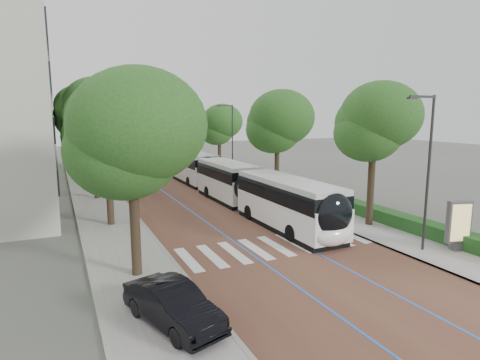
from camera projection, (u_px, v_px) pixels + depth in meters
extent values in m
plane|color=#51544C|center=(282.00, 252.00, 21.05)|extent=(160.00, 160.00, 0.00)
cube|color=brown|center=(138.00, 165.00, 56.89)|extent=(11.00, 140.00, 0.02)
cube|color=gray|center=(81.00, 167.00, 53.79)|extent=(4.00, 140.00, 0.12)
cube|color=gray|center=(189.00, 162.00, 59.97)|extent=(4.00, 140.00, 0.12)
cube|color=gray|center=(96.00, 166.00, 54.57)|extent=(0.20, 140.00, 0.14)
cube|color=gray|center=(176.00, 162.00, 59.19)|extent=(0.20, 140.00, 0.14)
cube|color=silver|center=(188.00, 259.00, 19.96)|extent=(0.55, 3.60, 0.01)
cube|color=silver|center=(212.00, 256.00, 20.48)|extent=(0.55, 3.60, 0.01)
cube|color=silver|center=(234.00, 252.00, 20.99)|extent=(0.55, 3.60, 0.01)
cube|color=silver|center=(256.00, 249.00, 21.51)|extent=(0.55, 3.60, 0.01)
cube|color=silver|center=(276.00, 246.00, 22.02)|extent=(0.55, 3.60, 0.01)
cube|color=silver|center=(295.00, 243.00, 22.54)|extent=(0.55, 3.60, 0.01)
cube|color=silver|center=(314.00, 240.00, 23.05)|extent=(0.55, 3.60, 0.01)
cube|color=silver|center=(331.00, 237.00, 23.57)|extent=(0.55, 3.60, 0.01)
cube|color=silver|center=(348.00, 234.00, 24.08)|extent=(0.55, 3.60, 0.01)
cube|color=blue|center=(126.00, 165.00, 56.23)|extent=(0.12, 126.00, 0.01)
cube|color=blue|center=(149.00, 164.00, 57.55)|extent=(0.12, 126.00, 0.01)
cube|color=black|center=(56.00, 155.00, 41.34)|extent=(0.12, 38.00, 1.60)
cube|color=black|center=(54.00, 123.00, 40.81)|extent=(0.12, 38.00, 1.60)
cube|color=black|center=(51.00, 91.00, 40.29)|extent=(0.12, 38.00, 1.60)
cube|color=black|center=(49.00, 60.00, 39.79)|extent=(0.12, 38.00, 1.60)
cube|color=#164016|center=(410.00, 223.00, 24.71)|extent=(1.20, 14.00, 0.80)
cylinder|color=#2B2B2D|center=(428.00, 175.00, 20.48)|extent=(0.14, 0.14, 8.00)
cube|color=#2B2B2D|center=(423.00, 97.00, 19.51)|extent=(1.70, 0.12, 0.12)
cube|color=#2B2B2D|center=(412.00, 98.00, 19.24)|extent=(0.50, 0.20, 0.10)
cylinder|color=#2B2B2D|center=(232.00, 143.00, 42.89)|extent=(0.14, 0.14, 8.00)
cube|color=#2B2B2D|center=(225.00, 106.00, 41.92)|extent=(1.70, 0.12, 0.12)
cube|color=#2B2B2D|center=(219.00, 106.00, 41.64)|extent=(0.50, 0.20, 0.10)
cylinder|color=#2B2B2D|center=(133.00, 164.00, 25.02)|extent=(0.14, 0.14, 8.00)
cylinder|color=black|center=(135.00, 230.00, 17.60)|extent=(0.44, 0.44, 4.34)
ellipsoid|color=#1F4C18|center=(131.00, 140.00, 16.95)|extent=(5.80, 5.80, 4.93)
cylinder|color=black|center=(110.00, 192.00, 25.65)|extent=(0.44, 0.44, 4.48)
ellipsoid|color=#1F4C18|center=(106.00, 128.00, 24.98)|extent=(5.55, 5.55, 4.72)
cylinder|color=black|center=(96.00, 169.00, 33.66)|extent=(0.44, 0.44, 5.23)
ellipsoid|color=#1F4C18|center=(92.00, 111.00, 32.87)|extent=(5.17, 5.17, 4.40)
cylinder|color=black|center=(87.00, 158.00, 42.63)|extent=(0.44, 0.44, 5.03)
ellipsoid|color=#1F4C18|center=(84.00, 114.00, 41.88)|extent=(6.29, 6.29, 5.35)
cylinder|color=black|center=(80.00, 148.00, 53.36)|extent=(0.44, 0.44, 5.36)
ellipsoid|color=#1F4C18|center=(78.00, 111.00, 52.56)|extent=(6.43, 6.43, 5.46)
cylinder|color=black|center=(75.00, 141.00, 66.81)|extent=(0.44, 0.44, 5.23)
ellipsoid|color=#1F4C18|center=(73.00, 112.00, 66.03)|extent=(5.87, 5.87, 4.99)
cylinder|color=black|center=(371.00, 191.00, 25.63)|extent=(0.44, 0.44, 4.61)
ellipsoid|color=#1F4C18|center=(374.00, 125.00, 24.94)|extent=(5.01, 5.01, 4.26)
cylinder|color=black|center=(277.00, 169.00, 36.40)|extent=(0.44, 0.44, 4.44)
ellipsoid|color=#1F4C18|center=(278.00, 124.00, 35.74)|extent=(5.86, 5.86, 4.98)
cylinder|color=black|center=(220.00, 156.00, 48.98)|extent=(0.44, 0.44, 4.02)
ellipsoid|color=#1F4C18|center=(219.00, 126.00, 48.38)|extent=(4.95, 4.95, 4.20)
cylinder|color=black|center=(182.00, 146.00, 63.31)|extent=(0.44, 0.44, 4.14)
ellipsoid|color=#1F4C18|center=(181.00, 122.00, 62.69)|extent=(5.51, 5.51, 4.68)
cylinder|color=black|center=(251.00, 188.00, 29.61)|extent=(2.31, 0.92, 2.30)
cube|color=white|center=(287.00, 209.00, 25.12)|extent=(2.60, 9.39, 1.82)
cube|color=black|center=(288.00, 192.00, 24.93)|extent=(2.63, 9.20, 0.97)
cube|color=silver|center=(288.00, 182.00, 24.82)|extent=(2.54, 9.20, 0.31)
cube|color=black|center=(287.00, 226.00, 25.29)|extent=(2.54, 9.01, 0.35)
cube|color=white|center=(227.00, 185.00, 33.54)|extent=(2.58, 7.77, 1.82)
cube|color=black|center=(227.00, 172.00, 33.36)|extent=(2.62, 7.61, 0.97)
cube|color=silver|center=(227.00, 164.00, 33.25)|extent=(2.53, 7.61, 0.31)
cube|color=black|center=(227.00, 198.00, 33.72)|extent=(2.53, 7.46, 0.35)
ellipsoid|color=black|center=(334.00, 214.00, 20.95)|extent=(2.36, 1.12, 2.28)
ellipsoid|color=white|center=(334.00, 235.00, 21.10)|extent=(2.36, 1.02, 1.14)
cylinder|color=black|center=(292.00, 233.00, 22.73)|extent=(0.31, 1.00, 1.00)
cylinder|color=black|center=(324.00, 228.00, 23.68)|extent=(0.31, 1.00, 1.00)
cylinder|color=black|center=(208.00, 192.00, 34.68)|extent=(0.31, 1.00, 1.00)
cylinder|color=black|center=(232.00, 190.00, 35.63)|extent=(0.31, 1.00, 1.00)
cylinder|color=black|center=(249.00, 212.00, 27.51)|extent=(0.31, 1.00, 1.00)
cylinder|color=black|center=(278.00, 209.00, 28.46)|extent=(0.31, 1.00, 1.00)
cube|color=white|center=(188.00, 169.00, 43.48)|extent=(2.62, 12.02, 1.82)
cube|color=black|center=(188.00, 158.00, 43.29)|extent=(2.66, 11.78, 0.97)
cube|color=silver|center=(188.00, 152.00, 43.19)|extent=(2.57, 11.78, 0.31)
cube|color=black|center=(189.00, 179.00, 43.66)|extent=(2.57, 11.54, 0.35)
ellipsoid|color=black|center=(207.00, 169.00, 38.14)|extent=(2.36, 1.12, 2.28)
ellipsoid|color=white|center=(208.00, 181.00, 38.28)|extent=(2.36, 1.02, 1.14)
cylinder|color=black|center=(189.00, 182.00, 39.92)|extent=(0.31, 1.00, 1.00)
cylinder|color=black|center=(210.00, 180.00, 40.87)|extent=(0.31, 1.00, 1.00)
cylinder|color=black|center=(169.00, 172.00, 46.52)|extent=(0.31, 1.00, 1.00)
cylinder|color=black|center=(188.00, 171.00, 47.47)|extent=(0.31, 1.00, 1.00)
cube|color=white|center=(159.00, 158.00, 54.54)|extent=(3.19, 12.12, 1.82)
cube|color=black|center=(159.00, 149.00, 54.35)|extent=(3.22, 11.89, 0.97)
cube|color=silver|center=(159.00, 145.00, 54.25)|extent=(3.13, 11.88, 0.31)
cube|color=black|center=(160.00, 165.00, 54.72)|extent=(3.12, 11.64, 0.35)
ellipsoid|color=black|center=(173.00, 156.00, 49.32)|extent=(2.41, 1.23, 2.28)
ellipsoid|color=white|center=(174.00, 165.00, 49.47)|extent=(2.40, 1.13, 1.14)
cylinder|color=black|center=(159.00, 167.00, 51.01)|extent=(0.36, 1.02, 1.00)
cylinder|color=black|center=(176.00, 166.00, 52.05)|extent=(0.36, 1.02, 1.00)
cylinder|color=black|center=(144.00, 161.00, 57.45)|extent=(0.36, 1.02, 1.00)
cylinder|color=black|center=(159.00, 160.00, 58.50)|extent=(0.36, 1.02, 1.00)
cube|color=#59595B|center=(456.00, 246.00, 21.06)|extent=(0.70, 0.63, 0.39)
cube|color=#59595B|center=(459.00, 222.00, 20.85)|extent=(1.31, 0.68, 2.24)
cube|color=tan|center=(461.00, 223.00, 20.67)|extent=(1.04, 0.32, 1.95)
imported|color=black|center=(173.00, 305.00, 13.52)|extent=(2.79, 4.60, 1.43)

